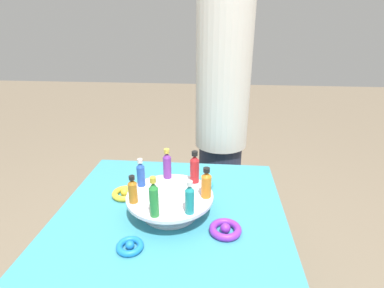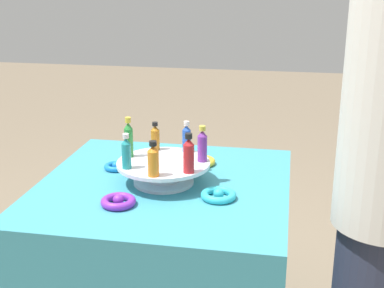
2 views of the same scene
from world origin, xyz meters
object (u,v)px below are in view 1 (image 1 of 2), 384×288
at_px(person_figure, 222,120).
at_px(display_stand, 170,201).
at_px(bottle_green, 154,198).
at_px(bottle_teal, 190,198).
at_px(ribbon_bow_teal, 200,184).
at_px(bottle_purple, 167,165).
at_px(ribbon_bow_purple, 225,229).
at_px(ribbon_bow_gold, 125,193).
at_px(bottle_orange, 206,184).
at_px(ribbon_bow_blue, 130,246).
at_px(bottle_red, 195,168).
at_px(bottle_blue, 141,173).
at_px(bottle_amber, 133,190).

bearing_deg(person_figure, display_stand, 0.00).
relative_size(display_stand, bottle_green, 2.24).
height_order(bottle_teal, ribbon_bow_teal, bottle_teal).
distance_m(bottle_purple, ribbon_bow_purple, 0.34).
height_order(display_stand, ribbon_bow_gold, display_stand).
relative_size(bottle_orange, ribbon_bow_blue, 1.33).
relative_size(bottle_orange, person_figure, 0.07).
bearing_deg(bottle_teal, bottle_purple, -154.14).
distance_m(display_stand, ribbon_bow_blue, 0.22).
relative_size(bottle_purple, ribbon_bow_teal, 1.09).
bearing_deg(bottle_red, ribbon_bow_teal, 171.74).
xyz_separation_m(display_stand, person_figure, (-0.67, 0.18, 0.10)).
bearing_deg(ribbon_bow_purple, bottle_green, -82.08).
relative_size(bottle_purple, bottle_teal, 1.05).
xyz_separation_m(display_stand, bottle_red, (-0.10, 0.08, 0.09)).
xyz_separation_m(display_stand, ribbon_bow_teal, (-0.20, 0.09, -0.04)).
bearing_deg(bottle_blue, ribbon_bow_blue, 4.97).
xyz_separation_m(bottle_blue, bottle_green, (0.18, 0.09, 0.01)).
bearing_deg(display_stand, bottle_teal, 38.72).
bearing_deg(bottle_red, person_figure, 169.89).
bearing_deg(display_stand, bottle_purple, -166.99).
xyz_separation_m(bottle_purple, bottle_green, (0.25, 0.00, 0.01)).
height_order(bottle_teal, bottle_orange, bottle_teal).
xyz_separation_m(bottle_teal, ribbon_bow_teal, (-0.30, 0.01, -0.12)).
xyz_separation_m(bottle_orange, ribbon_bow_teal, (-0.20, -0.03, -0.11)).
xyz_separation_m(bottle_blue, person_figure, (-0.62, 0.30, 0.02)).
bearing_deg(person_figure, bottle_red, 5.01).
distance_m(bottle_green, bottle_red, 0.25).
height_order(bottle_amber, ribbon_bow_blue, bottle_amber).
bearing_deg(bottle_purple, bottle_red, 77.29).
height_order(bottle_purple, bottle_teal, bottle_purple).
bearing_deg(ribbon_bow_purple, bottle_red, -148.84).
height_order(bottle_teal, ribbon_bow_blue, bottle_teal).
relative_size(display_stand, ribbon_bow_purple, 2.89).
xyz_separation_m(bottle_green, bottle_teal, (-0.03, 0.11, -0.01)).
bearing_deg(person_figure, ribbon_bow_blue, -2.45).
relative_size(ribbon_bow_purple, ribbon_bow_teal, 0.96).
bearing_deg(bottle_red, bottle_purple, -102.71).
bearing_deg(bottle_red, ribbon_bow_blue, -30.23).
height_order(ribbon_bow_purple, person_figure, person_figure).
bearing_deg(bottle_red, bottle_blue, -76.99).
distance_m(display_stand, bottle_green, 0.16).
xyz_separation_m(bottle_purple, bottle_blue, (0.07, -0.09, -0.01)).
height_order(display_stand, bottle_red, bottle_red).
distance_m(bottle_teal, bottle_orange, 0.11).
bearing_deg(ribbon_bow_blue, bottle_teal, 119.16).
xyz_separation_m(ribbon_bow_teal, ribbon_bow_gold, (0.10, -0.29, -0.00)).
height_order(display_stand, ribbon_bow_teal, display_stand).
bearing_deg(bottle_amber, ribbon_bow_teal, 140.43).
distance_m(bottle_purple, ribbon_bow_blue, 0.35).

